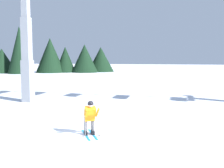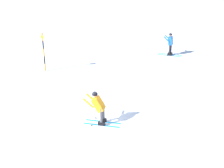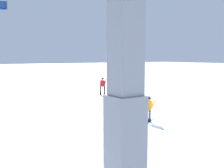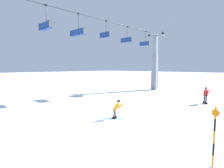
{
  "view_description": "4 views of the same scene",
  "coord_description": "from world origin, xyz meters",
  "px_view_note": "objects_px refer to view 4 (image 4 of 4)",
  "views": [
    {
      "loc": [
        3.76,
        -9.36,
        3.12
      ],
      "look_at": [
        0.91,
        1.91,
        1.97
      ],
      "focal_mm": 41.6,
      "sensor_mm": 36.0,
      "label": 1
    },
    {
      "loc": [
        7.7,
        8.16,
        6.37
      ],
      "look_at": [
        0.25,
        0.97,
        1.95
      ],
      "focal_mm": 46.77,
      "sensor_mm": 36.0,
      "label": 2
    },
    {
      "loc": [
        -10.97,
        10.28,
        3.8
      ],
      "look_at": [
        1.19,
        2.36,
        2.26
      ],
      "focal_mm": 41.21,
      "sensor_mm": 36.0,
      "label": 3
    },
    {
      "loc": [
        -8.95,
        -8.31,
        3.85
      ],
      "look_at": [
        1.27,
        1.68,
        2.46
      ],
      "focal_mm": 27.82,
      "sensor_mm": 36.0,
      "label": 4
    }
  ],
  "objects_px": {
    "skier_carving_main": "(117,108)",
    "chairlift_seat_nearest": "(46,25)",
    "trail_marker_pole": "(214,135)",
    "chairlift_seat_second": "(78,32)",
    "lift_tower_far": "(155,67)",
    "chairlift_seat_fourth": "(127,40)",
    "chairlift_seat_middle": "(106,34)",
    "chairlift_seat_farthest": "(145,43)",
    "skier_distant_uphill": "(206,94)"
  },
  "relations": [
    {
      "from": "chairlift_seat_nearest",
      "to": "chairlift_seat_farthest",
      "type": "bearing_deg",
      "value": -0.0
    },
    {
      "from": "skier_carving_main",
      "to": "lift_tower_far",
      "type": "xyz_separation_m",
      "value": [
        16.93,
        6.81,
        3.08
      ]
    },
    {
      "from": "chairlift_seat_farthest",
      "to": "skier_distant_uphill",
      "type": "xyz_separation_m",
      "value": [
        -3.38,
        -9.9,
        -6.51
      ]
    },
    {
      "from": "skier_carving_main",
      "to": "chairlift_seat_nearest",
      "type": "height_order",
      "value": "chairlift_seat_nearest"
    },
    {
      "from": "lift_tower_far",
      "to": "trail_marker_pole",
      "type": "relative_size",
      "value": 3.99
    },
    {
      "from": "lift_tower_far",
      "to": "skier_distant_uphill",
      "type": "relative_size",
      "value": 5.29
    },
    {
      "from": "chairlift_seat_fourth",
      "to": "trail_marker_pole",
      "type": "height_order",
      "value": "chairlift_seat_fourth"
    },
    {
      "from": "chairlift_seat_fourth",
      "to": "chairlift_seat_second",
      "type": "bearing_deg",
      "value": 180.0
    },
    {
      "from": "skier_carving_main",
      "to": "chairlift_seat_fourth",
      "type": "xyz_separation_m",
      "value": [
        9.38,
        6.81,
        6.77
      ]
    },
    {
      "from": "lift_tower_far",
      "to": "skier_distant_uphill",
      "type": "xyz_separation_m",
      "value": [
        -6.52,
        -9.9,
        -2.87
      ]
    },
    {
      "from": "lift_tower_far",
      "to": "trail_marker_pole",
      "type": "distance_m",
      "value": 23.61
    },
    {
      "from": "chairlift_seat_middle",
      "to": "skier_distant_uphill",
      "type": "height_order",
      "value": "chairlift_seat_middle"
    },
    {
      "from": "chairlift_seat_nearest",
      "to": "skier_distant_uphill",
      "type": "height_order",
      "value": "chairlift_seat_nearest"
    },
    {
      "from": "chairlift_seat_farthest",
      "to": "skier_distant_uphill",
      "type": "distance_m",
      "value": 12.32
    },
    {
      "from": "chairlift_seat_middle",
      "to": "skier_distant_uphill",
      "type": "distance_m",
      "value": 12.99
    },
    {
      "from": "chairlift_seat_middle",
      "to": "chairlift_seat_farthest",
      "type": "height_order",
      "value": "same"
    },
    {
      "from": "lift_tower_far",
      "to": "chairlift_seat_fourth",
      "type": "bearing_deg",
      "value": 180.0
    },
    {
      "from": "trail_marker_pole",
      "to": "chairlift_seat_fourth",
      "type": "bearing_deg",
      "value": 50.28
    },
    {
      "from": "trail_marker_pole",
      "to": "chairlift_seat_middle",
      "type": "bearing_deg",
      "value": 61.59
    },
    {
      "from": "skier_carving_main",
      "to": "trail_marker_pole",
      "type": "xyz_separation_m",
      "value": [
        -2.06,
        -6.96,
        0.45
      ]
    },
    {
      "from": "chairlift_seat_nearest",
      "to": "trail_marker_pole",
      "type": "distance_m",
      "value": 15.15
    },
    {
      "from": "chairlift_seat_fourth",
      "to": "chairlift_seat_farthest",
      "type": "height_order",
      "value": "same"
    },
    {
      "from": "chairlift_seat_middle",
      "to": "chairlift_seat_farthest",
      "type": "xyz_separation_m",
      "value": [
        8.41,
        0.0,
        -0.23
      ]
    },
    {
      "from": "lift_tower_far",
      "to": "skier_distant_uphill",
      "type": "bearing_deg",
      "value": -123.36
    },
    {
      "from": "chairlift_seat_nearest",
      "to": "chairlift_seat_second",
      "type": "height_order",
      "value": "same"
    },
    {
      "from": "chairlift_seat_nearest",
      "to": "chairlift_seat_fourth",
      "type": "relative_size",
      "value": 1.0
    },
    {
      "from": "chairlift_seat_second",
      "to": "chairlift_seat_fourth",
      "type": "distance_m",
      "value": 7.97
    },
    {
      "from": "lift_tower_far",
      "to": "chairlift_seat_middle",
      "type": "height_order",
      "value": "lift_tower_far"
    },
    {
      "from": "chairlift_seat_middle",
      "to": "skier_distant_uphill",
      "type": "xyz_separation_m",
      "value": [
        5.03,
        -9.9,
        -6.74
      ]
    },
    {
      "from": "lift_tower_far",
      "to": "chairlift_seat_farthest",
      "type": "xyz_separation_m",
      "value": [
        -3.14,
        0.0,
        3.63
      ]
    },
    {
      "from": "skier_carving_main",
      "to": "chairlift_seat_middle",
      "type": "height_order",
      "value": "chairlift_seat_middle"
    },
    {
      "from": "skier_distant_uphill",
      "to": "lift_tower_far",
      "type": "bearing_deg",
      "value": 56.64
    },
    {
      "from": "chairlift_seat_second",
      "to": "chairlift_seat_farthest",
      "type": "height_order",
      "value": "same"
    },
    {
      "from": "chairlift_seat_farthest",
      "to": "trail_marker_pole",
      "type": "xyz_separation_m",
      "value": [
        -15.86,
        -13.77,
        -6.27
      ]
    },
    {
      "from": "chairlift_seat_second",
      "to": "chairlift_seat_middle",
      "type": "bearing_deg",
      "value": -0.0
    },
    {
      "from": "trail_marker_pole",
      "to": "lift_tower_far",
      "type": "bearing_deg",
      "value": 35.94
    },
    {
      "from": "chairlift_seat_middle",
      "to": "chairlift_seat_second",
      "type": "bearing_deg",
      "value": 180.0
    },
    {
      "from": "chairlift_seat_fourth",
      "to": "skier_distant_uphill",
      "type": "bearing_deg",
      "value": -84.0
    },
    {
      "from": "chairlift_seat_farthest",
      "to": "chairlift_seat_nearest",
      "type": "bearing_deg",
      "value": 180.0
    },
    {
      "from": "chairlift_seat_nearest",
      "to": "skier_distant_uphill",
      "type": "relative_size",
      "value": 1.2
    },
    {
      "from": "chairlift_seat_fourth",
      "to": "chairlift_seat_farthest",
      "type": "relative_size",
      "value": 0.97
    },
    {
      "from": "chairlift_seat_fourth",
      "to": "trail_marker_pole",
      "type": "bearing_deg",
      "value": -129.72
    },
    {
      "from": "chairlift_seat_second",
      "to": "lift_tower_far",
      "type": "bearing_deg",
      "value": -0.0
    },
    {
      "from": "lift_tower_far",
      "to": "chairlift_seat_farthest",
      "type": "distance_m",
      "value": 4.8
    },
    {
      "from": "skier_carving_main",
      "to": "chairlift_seat_second",
      "type": "relative_size",
      "value": 0.66
    },
    {
      "from": "chairlift_seat_farthest",
      "to": "chairlift_seat_second",
      "type": "bearing_deg",
      "value": 180.0
    },
    {
      "from": "lift_tower_far",
      "to": "trail_marker_pole",
      "type": "xyz_separation_m",
      "value": [
        -19.0,
        -13.77,
        -2.63
      ]
    },
    {
      "from": "skier_distant_uphill",
      "to": "chairlift_seat_middle",
      "type": "bearing_deg",
      "value": 116.94
    },
    {
      "from": "chairlift_seat_nearest",
      "to": "chairlift_seat_second",
      "type": "distance_m",
      "value": 3.46
    },
    {
      "from": "chairlift_seat_fourth",
      "to": "chairlift_seat_nearest",
      "type": "bearing_deg",
      "value": 180.0
    }
  ]
}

